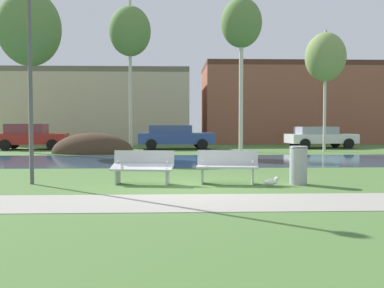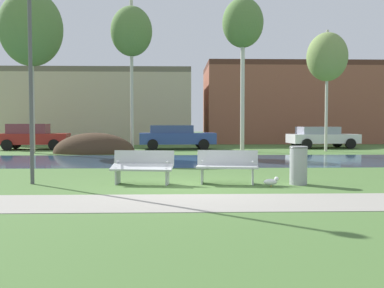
{
  "view_description": "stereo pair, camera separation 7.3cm",
  "coord_description": "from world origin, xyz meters",
  "px_view_note": "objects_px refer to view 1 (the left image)",
  "views": [
    {
      "loc": [
        -0.24,
        -10.96,
        1.59
      ],
      "look_at": [
        0.2,
        0.89,
        1.03
      ],
      "focal_mm": 41.34,
      "sensor_mm": 36.0,
      "label": 1
    },
    {
      "loc": [
        -0.17,
        -10.97,
        1.59
      ],
      "look_at": [
        0.2,
        0.89,
        1.03
      ],
      "focal_mm": 41.34,
      "sensor_mm": 36.0,
      "label": 2
    }
  ],
  "objects_px": {
    "seagull": "(271,182)",
    "parked_hatch_third_white": "(319,137)",
    "parked_sedan_second_blue": "(174,136)",
    "bench_left": "(143,166)",
    "bench_right": "(227,166)",
    "trash_bin": "(298,165)",
    "parked_van_nearest_red": "(31,136)",
    "streetlamp": "(30,32)"
  },
  "relations": [
    {
      "from": "seagull",
      "to": "parked_hatch_third_white",
      "type": "height_order",
      "value": "parked_hatch_third_white"
    },
    {
      "from": "parked_sedan_second_blue",
      "to": "bench_left",
      "type": "bearing_deg",
      "value": -92.92
    },
    {
      "from": "bench_right",
      "to": "trash_bin",
      "type": "height_order",
      "value": "trash_bin"
    },
    {
      "from": "bench_right",
      "to": "parked_sedan_second_blue",
      "type": "relative_size",
      "value": 0.35
    },
    {
      "from": "parked_sedan_second_blue",
      "to": "parked_hatch_third_white",
      "type": "xyz_separation_m",
      "value": [
        9.22,
        0.75,
        -0.04
      ]
    },
    {
      "from": "parked_van_nearest_red",
      "to": "bench_left",
      "type": "bearing_deg",
      "value": -62.99
    },
    {
      "from": "trash_bin",
      "to": "parked_hatch_third_white",
      "type": "xyz_separation_m",
      "value": [
        5.97,
        16.4,
        0.22
      ]
    },
    {
      "from": "streetlamp",
      "to": "parked_sedan_second_blue",
      "type": "relative_size",
      "value": 1.27
    },
    {
      "from": "streetlamp",
      "to": "parked_hatch_third_white",
      "type": "height_order",
      "value": "streetlamp"
    },
    {
      "from": "bench_right",
      "to": "parked_van_nearest_red",
      "type": "height_order",
      "value": "parked_van_nearest_red"
    },
    {
      "from": "bench_left",
      "to": "bench_right",
      "type": "xyz_separation_m",
      "value": [
        2.21,
        0.0,
        0.0
      ]
    },
    {
      "from": "trash_bin",
      "to": "parked_hatch_third_white",
      "type": "height_order",
      "value": "parked_hatch_third_white"
    },
    {
      "from": "trash_bin",
      "to": "parked_sedan_second_blue",
      "type": "bearing_deg",
      "value": 101.72
    },
    {
      "from": "seagull",
      "to": "parked_van_nearest_red",
      "type": "distance_m",
      "value": 19.48
    },
    {
      "from": "bench_left",
      "to": "trash_bin",
      "type": "relative_size",
      "value": 1.67
    },
    {
      "from": "bench_left",
      "to": "parked_sedan_second_blue",
      "type": "xyz_separation_m",
      "value": [
        0.79,
        15.46,
        0.3
      ]
    },
    {
      "from": "bench_left",
      "to": "parked_hatch_third_white",
      "type": "distance_m",
      "value": 19.05
    },
    {
      "from": "streetlamp",
      "to": "seagull",
      "type": "bearing_deg",
      "value": -6.62
    },
    {
      "from": "trash_bin",
      "to": "parked_sedan_second_blue",
      "type": "distance_m",
      "value": 15.99
    },
    {
      "from": "bench_left",
      "to": "seagull",
      "type": "distance_m",
      "value": 3.32
    },
    {
      "from": "bench_right",
      "to": "parked_sedan_second_blue",
      "type": "height_order",
      "value": "parked_sedan_second_blue"
    },
    {
      "from": "parked_van_nearest_red",
      "to": "parked_hatch_third_white",
      "type": "xyz_separation_m",
      "value": [
        17.86,
        0.81,
        -0.07
      ]
    },
    {
      "from": "bench_right",
      "to": "streetlamp",
      "type": "xyz_separation_m",
      "value": [
        -5.1,
        0.12,
        3.46
      ]
    },
    {
      "from": "trash_bin",
      "to": "seagull",
      "type": "relative_size",
      "value": 2.39
    },
    {
      "from": "streetlamp",
      "to": "parked_sedan_second_blue",
      "type": "height_order",
      "value": "streetlamp"
    },
    {
      "from": "parked_sedan_second_blue",
      "to": "seagull",
      "type": "bearing_deg",
      "value": -81.28
    },
    {
      "from": "parked_hatch_third_white",
      "to": "streetlamp",
      "type": "bearing_deg",
      "value": -128.71
    },
    {
      "from": "seagull",
      "to": "parked_hatch_third_white",
      "type": "xyz_separation_m",
      "value": [
        6.75,
        16.8,
        0.6
      ]
    },
    {
      "from": "streetlamp",
      "to": "parked_van_nearest_red",
      "type": "xyz_separation_m",
      "value": [
        -4.96,
        15.28,
        -3.13
      ]
    },
    {
      "from": "bench_right",
      "to": "seagull",
      "type": "xyz_separation_m",
      "value": [
        1.04,
        -0.59,
        -0.34
      ]
    },
    {
      "from": "seagull",
      "to": "parked_hatch_third_white",
      "type": "distance_m",
      "value": 18.11
    },
    {
      "from": "bench_left",
      "to": "trash_bin",
      "type": "bearing_deg",
      "value": -2.76
    },
    {
      "from": "parked_hatch_third_white",
      "to": "trash_bin",
      "type": "bearing_deg",
      "value": -109.99
    },
    {
      "from": "bench_left",
      "to": "streetlamp",
      "type": "bearing_deg",
      "value": 177.58
    },
    {
      "from": "bench_left",
      "to": "bench_right",
      "type": "distance_m",
      "value": 2.21
    },
    {
      "from": "trash_bin",
      "to": "parked_sedan_second_blue",
      "type": "relative_size",
      "value": 0.21
    },
    {
      "from": "bench_right",
      "to": "trash_bin",
      "type": "relative_size",
      "value": 1.67
    },
    {
      "from": "seagull",
      "to": "parked_hatch_third_white",
      "type": "relative_size",
      "value": 0.1
    },
    {
      "from": "bench_right",
      "to": "parked_hatch_third_white",
      "type": "relative_size",
      "value": 0.38
    },
    {
      "from": "trash_bin",
      "to": "bench_right",
      "type": "bearing_deg",
      "value": 173.9
    },
    {
      "from": "bench_right",
      "to": "streetlamp",
      "type": "distance_m",
      "value": 6.16
    },
    {
      "from": "parked_sedan_second_blue",
      "to": "parked_hatch_third_white",
      "type": "bearing_deg",
      "value": 4.63
    }
  ]
}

